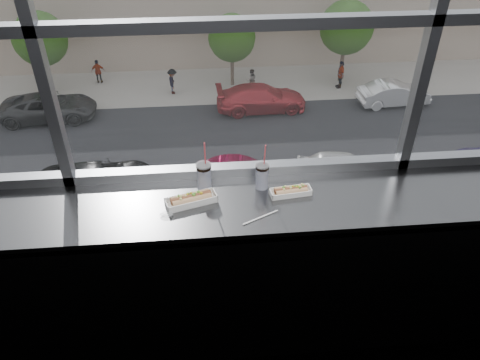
{
  "coord_description": "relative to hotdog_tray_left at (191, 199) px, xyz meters",
  "views": [
    {
      "loc": [
        -0.21,
        -0.81,
        2.72
      ],
      "look_at": [
        -0.03,
        1.23,
        1.25
      ],
      "focal_mm": 35.0,
      "sensor_mm": 36.0,
      "label": 1
    }
  ],
  "objects": [
    {
      "name": "counter",
      "position": [
        0.29,
        -0.01,
        -0.06
      ],
      "size": [
        6.0,
        0.55,
        0.06
      ],
      "primitive_type": "cube",
      "color": "#5D5D5E",
      "rests_on": "ground"
    },
    {
      "name": "pedestrian_c",
      "position": [
        3.49,
        27.16,
        -11.17
      ],
      "size": [
        0.81,
        0.61,
        1.83
      ],
      "primitive_type": "imported",
      "rotation": [
        0.0,
        0.0,
        3.14
      ],
      "color": "#66605B",
      "rests_on": "far_sidewalk"
    },
    {
      "name": "plaza_ground",
      "position": [
        0.29,
        43.76,
        -12.13
      ],
      "size": [
        120.0,
        120.0,
        0.0
      ],
      "primitive_type": "plane",
      "color": "gray",
      "rests_on": "ground"
    },
    {
      "name": "car_far_c",
      "position": [
        12.29,
        24.26,
        -11.07
      ],
      "size": [
        2.99,
        6.18,
        2.0
      ],
      "primitive_type": "imported",
      "rotation": [
        0.0,
        0.0,
        1.65
      ],
      "color": "white",
      "rests_on": "street_asphalt"
    },
    {
      "name": "street_asphalt",
      "position": [
        0.29,
        20.26,
        -12.1
      ],
      "size": [
        80.0,
        10.0,
        0.06
      ],
      "primitive_type": "cube",
      "color": "black",
      "rests_on": "plaza_ground"
    },
    {
      "name": "car_near_d",
      "position": [
        6.78,
        16.26,
        -11.04
      ],
      "size": [
        3.39,
        6.48,
        2.06
      ],
      "primitive_type": "imported",
      "rotation": [
        0.0,
        0.0,
        1.44
      ],
      "color": "silver",
      "rests_on": "street_asphalt"
    },
    {
      "name": "hotdog_tray_left",
      "position": [
        0.0,
        0.0,
        0.0
      ],
      "size": [
        0.3,
        0.17,
        0.07
      ],
      "rotation": [
        0.0,
        0.0,
        0.28
      ],
      "color": "white",
      "rests_on": "counter"
    },
    {
      "name": "soda_cup_left",
      "position": [
        0.08,
        0.13,
        0.07
      ],
      "size": [
        0.09,
        0.09,
        0.33
      ],
      "color": "white",
      "rests_on": "counter"
    },
    {
      "name": "counter_fascia",
      "position": [
        0.29,
        -0.27,
        -0.58
      ],
      "size": [
        6.0,
        0.04,
        1.04
      ],
      "primitive_type": "cube",
      "color": "#5D5D5E",
      "rests_on": "ground"
    },
    {
      "name": "pedestrian_d",
      "position": [
        9.58,
        27.14,
        -10.96
      ],
      "size": [
        0.75,
        1.0,
        2.25
      ],
      "primitive_type": "imported",
      "rotation": [
        0.0,
        0.0,
        4.71
      ],
      "color": "#66605B",
      "rests_on": "far_sidewalk"
    },
    {
      "name": "tree_right",
      "position": [
        9.93,
        28.26,
        -8.33
      ],
      "size": [
        3.59,
        3.59,
        5.61
      ],
      "color": "#47382B",
      "rests_on": "far_sidewalk"
    },
    {
      "name": "far_sidewalk",
      "position": [
        0.29,
        28.26,
        -12.11
      ],
      "size": [
        80.0,
        6.0,
        0.04
      ],
      "primitive_type": "cube",
      "color": "gray",
      "rests_on": "plaza_ground"
    },
    {
      "name": "loose_straw",
      "position": [
        0.37,
        -0.16,
        -0.02
      ],
      "size": [
        0.2,
        0.11,
        0.01
      ],
      "primitive_type": "cylinder",
      "rotation": [
        0.0,
        1.57,
        0.46
      ],
      "color": "white",
      "rests_on": "counter"
    },
    {
      "name": "pedestrian_b",
      "position": [
        -1.76,
        27.22,
        -11.07
      ],
      "size": [
        0.68,
        0.9,
        2.03
      ],
      "primitive_type": "imported",
      "rotation": [
        0.0,
        0.0,
        1.57
      ],
      "color": "#66605B",
      "rests_on": "far_sidewalk"
    },
    {
      "name": "plaza_near",
      "position": [
        0.29,
        7.26,
        -12.11
      ],
      "size": [
        50.0,
        14.0,
        0.04
      ],
      "primitive_type": "cube",
      "color": "gray",
      "rests_on": "plaza_ground"
    },
    {
      "name": "car_near_c",
      "position": [
        1.8,
        16.26,
        -11.13
      ],
      "size": [
        2.93,
        5.87,
        1.89
      ],
      "primitive_type": "imported",
      "rotation": [
        0.0,
        0.0,
        1.47
      ],
      "color": "#66001E",
      "rests_on": "street_asphalt"
    },
    {
      "name": "hotdog_tray_right",
      "position": [
        0.56,
        0.03,
        -0.0
      ],
      "size": [
        0.24,
        0.1,
        0.06
      ],
      "rotation": [
        0.0,
        0.0,
        0.12
      ],
      "color": "white",
      "rests_on": "counter"
    },
    {
      "name": "soda_cup_right",
      "position": [
        0.41,
        0.11,
        0.06
      ],
      "size": [
        0.08,
        0.08,
        0.3
      ],
      "color": "white",
      "rests_on": "counter"
    },
    {
      "name": "car_far_b",
      "position": [
        3.8,
        24.26,
        -10.99
      ],
      "size": [
        2.95,
        6.57,
        2.16
      ],
      "primitive_type": "imported",
      "rotation": [
        0.0,
        0.0,
        1.61
      ],
      "color": "red",
      "rests_on": "street_asphalt"
    },
    {
      "name": "tree_left",
      "position": [
        -9.92,
        28.26,
        -8.49
      ],
      "size": [
        3.43,
        3.43,
        5.36
      ],
      "color": "#47382B",
      "rests_on": "far_sidewalk"
    },
    {
      "name": "tree_center",
      "position": [
        2.29,
        28.26,
        -8.8
      ],
      "size": [
        3.14,
        3.14,
        4.9
      ],
      "color": "#47382B",
      "rests_on": "far_sidewalk"
    },
    {
      "name": "car_near_b",
      "position": [
        -4.94,
        16.26,
        -11.03
      ],
      "size": [
        2.99,
        6.39,
        2.08
      ],
      "primitive_type": "imported",
      "rotation": [
        0.0,
        0.0,
        1.64
      ],
      "color": "black",
      "rests_on": "street_asphalt"
    },
    {
      "name": "wrapper",
      "position": [
        -0.13,
        -0.1,
        -0.02
      ],
      "size": [
        0.08,
        0.06,
        0.02
      ],
      "primitive_type": "ellipsoid",
      "color": "silver",
      "rests_on": "counter"
    },
    {
      "name": "wall_back_lower",
      "position": [
        0.29,
        0.26,
        -0.58
      ],
      "size": [
        6.0,
        0.0,
        6.0
      ],
      "primitive_type": "plane",
      "rotation": [
        1.57,
        0.0,
        0.0
      ],
      "color": "black",
      "rests_on": "ground"
    },
    {
      "name": "car_far_a",
      "position": [
        -9.1,
        24.26,
        -11.04
      ],
      "size": [
        2.85,
        6.29,
        2.06
      ],
      "primitive_type": "imported",
      "rotation": [
        0.0,
        0.0,
        1.62
      ],
      "color": "#272727",
      "rests_on": "street_asphalt"
    },
    {
      "name": "pedestrian_a",
      "position": [
        -6.95,
        29.41,
        -11.09
      ],
      "size": [
        0.88,
        0.66,
        1.99
      ],
      "primitive_type": "imported",
      "rotation": [
        0.0,
        0.0,
        3.14
      ],
      "color": "#66605B",
      "rests_on": "far_sidewalk"
    }
  ]
}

